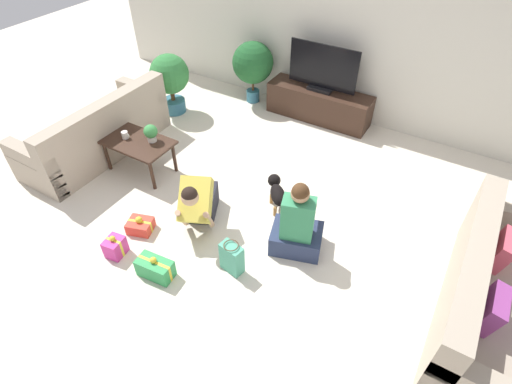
# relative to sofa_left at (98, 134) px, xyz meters

# --- Properties ---
(ground_plane) EXTENTS (16.00, 16.00, 0.00)m
(ground_plane) POSITION_rel_sofa_left_xyz_m (2.44, -0.00, -0.29)
(ground_plane) COLOR beige
(wall_back) EXTENTS (8.40, 0.06, 2.60)m
(wall_back) POSITION_rel_sofa_left_xyz_m (2.44, 2.63, 1.01)
(wall_back) COLOR beige
(wall_back) RESTS_ON ground_plane
(sofa_left) EXTENTS (0.82, 2.03, 0.82)m
(sofa_left) POSITION_rel_sofa_left_xyz_m (0.00, 0.00, 0.00)
(sofa_left) COLOR tan
(sofa_left) RESTS_ON ground_plane
(sofa_right) EXTENTS (0.82, 2.03, 0.82)m
(sofa_right) POSITION_rel_sofa_left_xyz_m (4.87, -0.08, 0.00)
(sofa_right) COLOR tan
(sofa_right) RESTS_ON ground_plane
(coffee_table) EXTENTS (0.89, 0.53, 0.45)m
(coffee_table) POSITION_rel_sofa_left_xyz_m (0.77, -0.02, 0.10)
(coffee_table) COLOR #382319
(coffee_table) RESTS_ON ground_plane
(tv_console) EXTENTS (1.57, 0.44, 0.47)m
(tv_console) POSITION_rel_sofa_left_xyz_m (2.18, 2.34, -0.05)
(tv_console) COLOR #382319
(tv_console) RESTS_ON ground_plane
(tv) EXTENTS (1.03, 0.20, 0.67)m
(tv) POSITION_rel_sofa_left_xyz_m (2.18, 2.34, 0.48)
(tv) COLOR black
(tv) RESTS_ON tv_console
(potted_plant_corner_left) EXTENTS (0.59, 0.59, 0.92)m
(potted_plant_corner_left) POSITION_rel_sofa_left_xyz_m (0.15, 1.36, 0.27)
(potted_plant_corner_left) COLOR #336B84
(potted_plant_corner_left) RESTS_ON ground_plane
(potted_plant_back_left) EXTENTS (0.64, 0.64, 0.97)m
(potted_plant_back_left) POSITION_rel_sofa_left_xyz_m (1.04, 2.29, 0.35)
(potted_plant_back_left) COLOR #336B84
(potted_plant_back_left) RESTS_ON ground_plane
(person_kneeling) EXTENTS (0.61, 0.81, 0.75)m
(person_kneeling) POSITION_rel_sofa_left_xyz_m (1.99, -0.40, 0.03)
(person_kneeling) COLOR #23232D
(person_kneeling) RESTS_ON ground_plane
(person_sitting) EXTENTS (0.62, 0.58, 0.91)m
(person_sitting) POSITION_rel_sofa_left_xyz_m (3.07, -0.19, 0.03)
(person_sitting) COLOR #283351
(person_sitting) RESTS_ON ground_plane
(dog) EXTENTS (0.38, 0.43, 0.33)m
(dog) POSITION_rel_sofa_left_xyz_m (2.58, 0.28, -0.07)
(dog) COLOR black
(dog) RESTS_ON ground_plane
(gift_box_a) EXTENTS (0.32, 0.29, 0.20)m
(gift_box_a) POSITION_rel_sofa_left_xyz_m (1.49, -0.84, -0.22)
(gift_box_a) COLOR red
(gift_box_a) RESTS_ON ground_plane
(gift_box_b) EXTENTS (0.37, 0.22, 0.26)m
(gift_box_b) POSITION_rel_sofa_left_xyz_m (2.05, -1.21, -0.19)
(gift_box_b) COLOR #2D934C
(gift_box_b) RESTS_ON ground_plane
(gift_box_c) EXTENTS (0.20, 0.22, 0.26)m
(gift_box_c) POSITION_rel_sofa_left_xyz_m (1.51, -1.22, -0.18)
(gift_box_c) COLOR #CC3389
(gift_box_c) RESTS_ON ground_plane
(gift_bag_a) EXTENTS (0.25, 0.17, 0.37)m
(gift_bag_a) POSITION_rel_sofa_left_xyz_m (2.66, -0.77, -0.11)
(gift_bag_a) COLOR #4CA384
(gift_bag_a) RESTS_ON ground_plane
(mug) EXTENTS (0.12, 0.08, 0.09)m
(mug) POSITION_rel_sofa_left_xyz_m (0.60, -0.04, 0.21)
(mug) COLOR silver
(mug) RESTS_ON coffee_table
(tabletop_plant) EXTENTS (0.17, 0.17, 0.22)m
(tabletop_plant) POSITION_rel_sofa_left_xyz_m (0.93, 0.08, 0.28)
(tabletop_plant) COLOR beige
(tabletop_plant) RESTS_ON coffee_table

